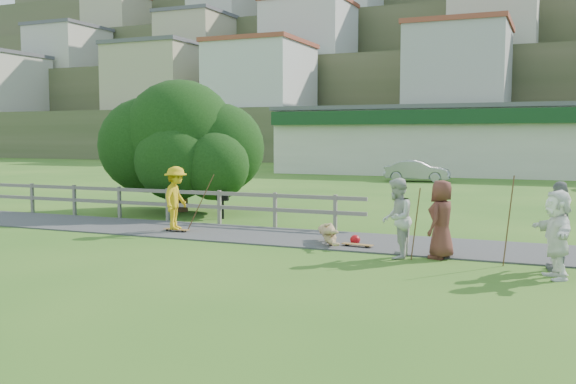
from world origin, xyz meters
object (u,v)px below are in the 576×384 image
skater_rider (176,201)px  skater_fallen (329,234)px  tree (181,159)px  bbq (223,207)px  car_silver (417,171)px  spectator_b (559,226)px  spectator_c (441,219)px  spectator_a (397,218)px  spectator_d (557,234)px

skater_rider → skater_fallen: 5.00m
tree → bbq: (2.50, -1.28, -1.59)m
skater_rider → car_silver: skater_rider is taller
spectator_b → car_silver: size_ratio=0.47×
spectator_c → tree: tree is taller
skater_rider → spectator_b: spectator_b is taller
tree → spectator_c: bearing=-27.9°
skater_rider → skater_fallen: skater_rider is taller
spectator_b → bbq: bearing=-122.4°
car_silver → spectator_a: bearing=-174.7°
car_silver → bbq: car_silver is taller
skater_rider → tree: 5.49m
skater_fallen → car_silver: car_silver is taller
tree → bbq: size_ratio=8.24×
spectator_a → spectator_b: (3.52, 0.01, 0.01)m
spectator_a → spectator_c: 1.04m
spectator_b → tree: tree is taller
car_silver → spectator_d: bearing=-168.0°
spectator_a → bbq: 8.67m
skater_rider → car_silver: size_ratio=0.46×
skater_rider → car_silver: bearing=-15.1°
spectator_c → bbq: spectator_c is taller
spectator_a → tree: size_ratio=0.27×
tree → skater_fallen: bearing=-32.9°
spectator_c → spectator_d: (2.50, -1.25, -0.02)m
spectator_b → car_silver: spectator_b is taller
spectator_c → spectator_b: bearing=96.0°
spectator_d → tree: (-13.21, 6.92, 1.11)m
skater_rider → spectator_d: 10.71m
spectator_a → spectator_c: spectator_a is taller
skater_fallen → bbq: bbq is taller
spectator_b → bbq: size_ratio=2.28×
spectator_c → spectator_d: size_ratio=1.02×
tree → bbq: bearing=-27.1°
spectator_a → spectator_d: spectator_a is taller
spectator_b → spectator_a: bearing=-98.5°
car_silver → skater_fallen: bearing=-178.9°
skater_rider → spectator_a: spectator_a is taller
spectator_b → tree: (-13.25, 6.03, 1.05)m
spectator_a → spectator_d: size_ratio=1.05×
bbq → car_silver: bearing=64.5°
car_silver → bbq: size_ratio=4.84×
skater_rider → spectator_c: (7.96, -1.06, -0.01)m
spectator_a → car_silver: spectator_a is taller
skater_rider → spectator_b: (10.50, -1.41, 0.02)m
spectator_c → tree: (-10.71, 5.68, 1.08)m
skater_rider → spectator_a: 7.12m
spectator_a → spectator_d: bearing=70.6°
skater_fallen → car_silver: (-2.71, 24.67, 0.36)m
skater_rider → tree: size_ratio=0.27×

